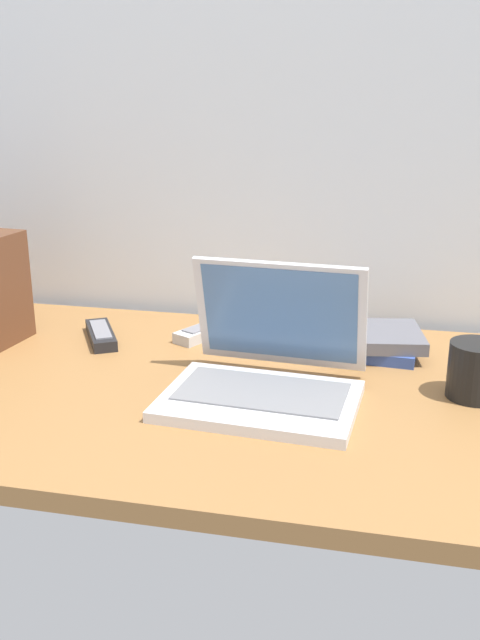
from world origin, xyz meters
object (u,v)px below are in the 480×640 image
remote_control_near (207,330)px  coffee_mug (478,370)px  laptop (267,369)px  book_stack (374,341)px  remote_control_far (101,335)px

remote_control_near → coffee_mug: bearing=-21.5°
laptop → book_stack: size_ratio=1.61×
remote_control_near → remote_control_far: bearing=-160.2°
remote_control_far → laptop: bearing=-27.2°
book_stack → coffee_mug: bearing=-45.5°
remote_control_near → book_stack: size_ratio=0.81×
coffee_mug → laptop: bearing=-169.0°
remote_control_far → coffee_mug: bearing=-10.2°
laptop → remote_control_near: bearing=123.1°
coffee_mug → book_stack: (-0.17, 0.18, -0.02)m
remote_control_near → laptop: bearing=-56.9°
coffee_mug → remote_control_near: size_ratio=0.79×
book_stack → remote_control_far: bearing=-175.1°
laptop → remote_control_far: size_ratio=2.01×
book_stack → laptop: bearing=-124.6°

